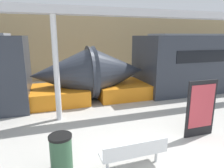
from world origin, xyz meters
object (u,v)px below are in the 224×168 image
(support_column_near, at_px, (56,70))
(bench_near, at_px, (134,152))
(train_left, at_px, (223,62))
(trash_bin, at_px, (61,153))
(poster_board, at_px, (201,108))

(support_column_near, bearing_deg, bench_near, -67.30)
(train_left, bearing_deg, support_column_near, -167.82)
(bench_near, xyz_separation_m, trash_bin, (-1.63, 0.46, 0.00))
(train_left, distance_m, bench_near, 10.31)
(poster_board, bearing_deg, train_left, 39.52)
(support_column_near, bearing_deg, train_left, 12.18)
(train_left, bearing_deg, trash_bin, -152.61)
(train_left, distance_m, support_column_near, 10.24)
(trash_bin, bearing_deg, train_left, 27.39)
(trash_bin, distance_m, poster_board, 4.30)
(support_column_near, bearing_deg, poster_board, -33.33)
(trash_bin, height_order, support_column_near, support_column_near)
(bench_near, bearing_deg, poster_board, 17.64)
(train_left, relative_size, support_column_near, 4.39)
(bench_near, height_order, support_column_near, support_column_near)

